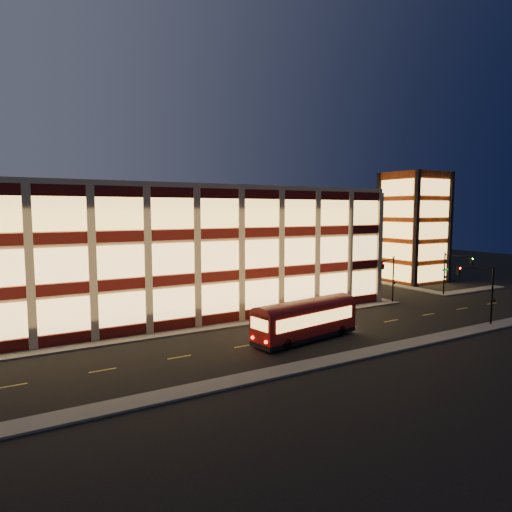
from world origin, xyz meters
TOP-DOWN VIEW (x-y plane):
  - ground at (0.00, 0.00)m, footprint 200.00×200.00m
  - sidewalk_office_south at (-3.00, 1.00)m, footprint 54.00×2.00m
  - sidewalk_office_east at (23.00, 17.00)m, footprint 2.00×30.00m
  - sidewalk_tower_south at (40.00, 1.00)m, footprint 14.00×2.00m
  - sidewalk_tower_west at (34.00, 17.00)m, footprint 2.00×30.00m
  - sidewalk_near at (0.00, -13.00)m, footprint 100.00×2.00m
  - office_building at (-2.91, 16.91)m, footprint 50.45×30.45m
  - stair_tower at (39.95, 11.95)m, footprint 8.60×8.60m
  - traffic_signal_far at (22.21, 0.24)m, footprint 3.79×1.87m
  - traffic_signal_right at (33.50, -0.62)m, footprint 1.20×4.37m
  - traffic_signal_near at (23.50, -11.03)m, footprint 0.32×4.45m
  - trolley_bus at (3.82, -7.05)m, footprint 11.26×4.42m

SIDE VIEW (x-z plane):
  - ground at x=0.00m, z-range 0.00..0.00m
  - sidewalk_office_south at x=-3.00m, z-range 0.00..0.15m
  - sidewalk_office_east at x=23.00m, z-range 0.00..0.15m
  - sidewalk_tower_south at x=40.00m, z-range 0.00..0.15m
  - sidewalk_tower_west at x=34.00m, z-range 0.00..0.15m
  - sidewalk_near at x=0.00m, z-range 0.00..0.15m
  - trolley_bus at x=3.82m, z-range 0.20..3.92m
  - traffic_signal_right at x=33.50m, z-range 1.10..7.10m
  - traffic_signal_far at x=22.21m, z-range 1.11..7.11m
  - traffic_signal_near at x=23.50m, z-range 1.13..7.13m
  - office_building at x=-2.91m, z-range 0.00..14.50m
  - stair_tower at x=39.95m, z-range -0.01..17.99m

